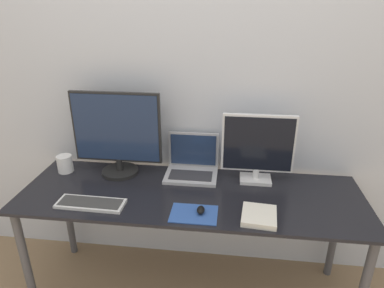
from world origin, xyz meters
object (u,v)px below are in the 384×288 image
monitor_right (258,148)px  keyboard (91,203)px  laptop (192,165)px  book (259,216)px  monitor_left (117,134)px  mouse (201,210)px  mug (65,164)px

monitor_right → keyboard: size_ratio=1.15×
laptop → book: bearing=-48.0°
monitor_right → book: size_ratio=2.07×
monitor_left → laptop: (0.44, 0.05, -0.20)m
monitor_left → mouse: size_ratio=8.28×
mug → monitor_left: bearing=4.4°
book → monitor_left: bearing=155.3°
laptop → mouse: size_ratio=4.87×
keyboard → book: bearing=-0.7°
monitor_right → laptop: monitor_right is taller
monitor_left → laptop: monitor_left is taller
monitor_left → monitor_right: monitor_left is taller
laptop → book: laptop is taller
monitor_right → book: 0.42m
monitor_left → monitor_right: bearing=0.0°
mug → book: bearing=-16.9°
monitor_right → mug: (-1.15, -0.03, -0.16)m
keyboard → monitor_left: bearing=83.8°
monitor_left → keyboard: monitor_left is taller
mouse → mug: 0.94m
laptop → book: (0.38, -0.42, -0.04)m
monitor_left → laptop: size_ratio=1.70×
book → monitor_right: bearing=90.1°
keyboard → mug: size_ratio=3.39×
laptop → keyboard: (-0.48, -0.41, -0.05)m
book → laptop: bearing=132.0°
monitor_left → monitor_right: (0.81, 0.00, -0.04)m
laptop → monitor_right: bearing=-6.8°
mouse → monitor_right: bearing=52.6°
mouse → book: mouse is taller
mouse → laptop: bearing=102.8°
mouse → mug: size_ratio=0.61×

